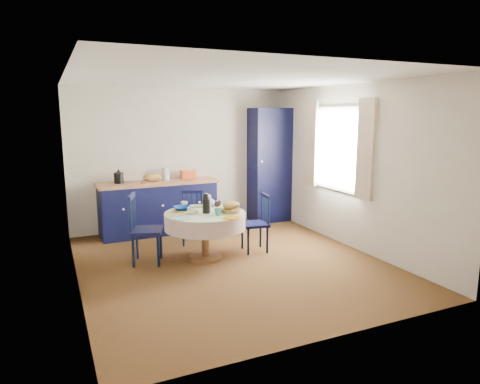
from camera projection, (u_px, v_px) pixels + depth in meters
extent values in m
plane|color=black|center=(231.00, 263.00, 5.96)|extent=(4.50, 4.50, 0.00)
plane|color=white|center=(231.00, 78.00, 5.51)|extent=(4.50, 4.50, 0.00)
cube|color=silver|center=(183.00, 159.00, 7.75)|extent=(4.00, 0.02, 2.50)
cube|color=silver|center=(72.00, 184.00, 4.93)|extent=(0.02, 4.50, 2.50)
cube|color=silver|center=(351.00, 167.00, 6.54)|extent=(0.02, 4.50, 2.50)
plane|color=white|center=(339.00, 149.00, 6.76)|extent=(0.00, 1.20, 1.20)
cube|color=#F1E6CC|center=(366.00, 149.00, 6.10)|extent=(0.05, 0.34, 1.45)
cube|color=#F1E6CC|center=(311.00, 143.00, 7.35)|extent=(0.05, 0.34, 1.45)
cube|color=black|center=(158.00, 208.00, 7.42)|extent=(1.98, 0.64, 0.87)
cube|color=#B77853|center=(158.00, 183.00, 7.34)|extent=(2.04, 0.68, 0.04)
cube|color=#AD401B|center=(188.00, 174.00, 7.62)|extent=(0.26, 0.15, 0.16)
cube|color=#B77853|center=(152.00, 182.00, 7.22)|extent=(0.35, 0.25, 0.02)
ellipsoid|color=tan|center=(152.00, 177.00, 7.21)|extent=(0.31, 0.20, 0.13)
cylinder|color=silver|center=(166.00, 174.00, 7.48)|extent=(0.12, 0.12, 0.22)
cube|color=black|center=(270.00, 165.00, 8.23)|extent=(0.77, 0.56, 2.16)
cylinder|color=white|center=(263.00, 162.00, 7.84)|extent=(0.04, 0.02, 0.04)
cylinder|color=white|center=(262.00, 196.00, 7.96)|extent=(0.04, 0.02, 0.04)
cylinder|color=#583319|center=(206.00, 257.00, 6.11)|extent=(0.47, 0.47, 0.05)
cylinder|color=#583319|center=(205.00, 236.00, 6.06)|extent=(0.10, 0.10, 0.61)
cylinder|color=#583319|center=(205.00, 214.00, 6.00)|extent=(1.08, 1.08, 0.03)
cylinder|color=white|center=(205.00, 221.00, 6.02)|extent=(1.14, 1.14, 0.22)
cylinder|color=white|center=(205.00, 213.00, 6.00)|extent=(1.14, 1.14, 0.01)
cylinder|color=#94C1C4|center=(183.00, 218.00, 5.62)|extent=(0.22, 0.22, 0.01)
cylinder|color=orange|center=(231.00, 218.00, 5.67)|extent=(0.22, 0.22, 0.01)
cylinder|color=navy|center=(235.00, 208.00, 6.23)|extent=(0.22, 0.22, 0.01)
cylinder|color=#98B76E|center=(202.00, 206.00, 6.37)|extent=(0.22, 0.22, 0.01)
cylinder|color=orange|center=(179.00, 211.00, 6.04)|extent=(0.22, 0.22, 0.01)
cylinder|color=#9F703F|center=(231.00, 211.00, 5.99)|extent=(0.28, 0.28, 0.05)
ellipsoid|color=tan|center=(231.00, 205.00, 5.98)|extent=(0.26, 0.16, 0.11)
cube|color=silver|center=(194.00, 211.00, 5.98)|extent=(0.10, 0.07, 0.04)
cylinder|color=black|center=(158.00, 251.00, 5.77)|extent=(0.04, 0.04, 0.45)
cylinder|color=black|center=(161.00, 243.00, 6.12)|extent=(0.04, 0.04, 0.45)
cylinder|color=black|center=(133.00, 252.00, 5.75)|extent=(0.04, 0.04, 0.45)
cylinder|color=black|center=(137.00, 244.00, 6.09)|extent=(0.04, 0.04, 0.45)
cube|color=black|center=(147.00, 230.00, 5.89)|extent=(0.54, 0.55, 0.04)
cylinder|color=black|center=(130.00, 216.00, 5.66)|extent=(0.04, 0.04, 0.50)
cylinder|color=black|center=(134.00, 210.00, 6.00)|extent=(0.04, 0.04, 0.50)
cube|color=black|center=(131.00, 197.00, 5.79)|extent=(0.17, 0.39, 0.06)
cylinder|color=black|center=(131.00, 216.00, 5.74)|extent=(0.02, 0.02, 0.42)
cylinder|color=black|center=(132.00, 214.00, 5.83)|extent=(0.02, 0.02, 0.42)
cylinder|color=black|center=(133.00, 213.00, 5.93)|extent=(0.02, 0.02, 0.42)
cylinder|color=black|center=(183.00, 234.00, 6.68)|extent=(0.03, 0.03, 0.38)
cylinder|color=black|center=(203.00, 234.00, 6.72)|extent=(0.03, 0.03, 0.38)
cylinder|color=black|center=(184.00, 230.00, 6.96)|extent=(0.03, 0.03, 0.38)
cylinder|color=black|center=(202.00, 229.00, 7.00)|extent=(0.03, 0.03, 0.38)
cube|color=black|center=(193.00, 219.00, 6.80)|extent=(0.47, 0.45, 0.04)
cylinder|color=black|center=(183.00, 204.00, 6.90)|extent=(0.03, 0.03, 0.43)
cylinder|color=black|center=(202.00, 203.00, 6.94)|extent=(0.03, 0.03, 0.43)
cube|color=black|center=(192.00, 192.00, 6.88)|extent=(0.33, 0.14, 0.05)
cylinder|color=black|center=(187.00, 205.00, 6.91)|extent=(0.02, 0.02, 0.36)
cylinder|color=black|center=(192.00, 205.00, 6.92)|extent=(0.02, 0.02, 0.36)
cylinder|color=black|center=(197.00, 205.00, 6.93)|extent=(0.02, 0.02, 0.36)
cylinder|color=black|center=(242.00, 236.00, 6.57)|extent=(0.03, 0.03, 0.40)
cylinder|color=black|center=(248.00, 242.00, 6.27)|extent=(0.03, 0.03, 0.40)
cylinder|color=black|center=(260.00, 235.00, 6.65)|extent=(0.03, 0.03, 0.40)
cylinder|color=black|center=(267.00, 240.00, 6.35)|extent=(0.03, 0.03, 0.40)
cube|color=black|center=(255.00, 224.00, 6.42)|extent=(0.42, 0.44, 0.04)
cylinder|color=black|center=(262.00, 207.00, 6.57)|extent=(0.03, 0.03, 0.44)
cylinder|color=black|center=(269.00, 211.00, 6.28)|extent=(0.03, 0.03, 0.44)
cube|color=black|center=(265.00, 196.00, 6.39)|extent=(0.09, 0.35, 0.06)
cylinder|color=black|center=(263.00, 209.00, 6.51)|extent=(0.02, 0.02, 0.37)
cylinder|color=black|center=(265.00, 210.00, 6.43)|extent=(0.02, 0.02, 0.37)
cylinder|color=black|center=(267.00, 211.00, 6.35)|extent=(0.02, 0.02, 0.37)
imported|color=silver|center=(192.00, 211.00, 5.88)|extent=(0.12, 0.12, 0.10)
imported|color=#2E7574|center=(218.00, 212.00, 5.82)|extent=(0.10, 0.10, 0.09)
imported|color=black|center=(217.00, 204.00, 6.38)|extent=(0.11, 0.11, 0.09)
imported|color=silver|center=(184.00, 205.00, 6.28)|extent=(0.10, 0.10, 0.09)
imported|color=navy|center=(182.00, 209.00, 6.09)|extent=(0.26, 0.26, 0.06)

